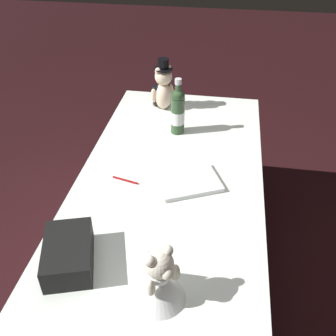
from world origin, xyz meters
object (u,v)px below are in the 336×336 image
(champagne_bottle, at_px, (178,111))
(gift_case_black, at_px, (68,254))
(teddy_bear_bride, at_px, (156,276))
(teddy_bear_groom, at_px, (163,88))
(signing_pen, at_px, (124,180))
(guestbook, at_px, (188,182))

(champagne_bottle, height_order, gift_case_black, champagne_bottle)
(teddy_bear_bride, bearing_deg, gift_case_black, 76.84)
(teddy_bear_bride, xyz_separation_m, gift_case_black, (0.08, 0.34, -0.04))
(teddy_bear_groom, relative_size, signing_pen, 2.33)
(signing_pen, xyz_separation_m, gift_case_black, (-0.51, 0.08, 0.05))
(signing_pen, bearing_deg, guestbook, -85.01)
(teddy_bear_groom, relative_size, gift_case_black, 1.07)
(teddy_bear_bride, height_order, champagne_bottle, champagne_bottle)
(signing_pen, bearing_deg, teddy_bear_groom, -4.14)
(teddy_bear_groom, height_order, guestbook, teddy_bear_groom)
(teddy_bear_groom, relative_size, teddy_bear_bride, 1.38)
(teddy_bear_bride, bearing_deg, champagne_bottle, 4.27)
(signing_pen, height_order, gift_case_black, gift_case_black)
(teddy_bear_groom, bearing_deg, signing_pen, 175.86)
(gift_case_black, bearing_deg, champagne_bottle, -14.77)
(gift_case_black, bearing_deg, guestbook, -35.03)
(champagne_bottle, distance_m, signing_pen, 0.53)
(gift_case_black, bearing_deg, signing_pen, -8.42)
(teddy_bear_groom, distance_m, teddy_bear_bride, 1.36)
(signing_pen, relative_size, guestbook, 0.49)
(teddy_bear_groom, xyz_separation_m, gift_case_black, (-1.26, 0.13, -0.08))
(champagne_bottle, bearing_deg, gift_case_black, 165.23)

